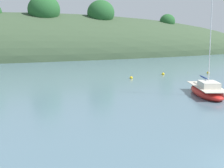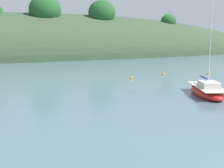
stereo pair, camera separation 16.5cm
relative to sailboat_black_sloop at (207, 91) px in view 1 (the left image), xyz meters
name	(u,v)px [view 1 (the left image)]	position (x,y,z in m)	size (l,w,h in m)	color
far_shoreline_hill	(32,56)	(-9.31, 61.81, -0.37)	(150.00, 36.00, 27.37)	#384C33
sailboat_black_sloop	(207,91)	(0.00, 0.00, 0.00)	(5.35, 8.33, 11.25)	red
mooring_buoy_inner	(163,74)	(4.22, 15.98, -0.35)	(0.44, 0.44, 0.54)	yellow
mooring_buoy_channel	(131,78)	(-2.20, 14.08, -0.35)	(0.44, 0.44, 0.54)	yellow
mooring_buoy_outer	(208,73)	(11.73, 14.54, -0.35)	(0.44, 0.44, 0.54)	yellow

